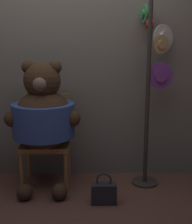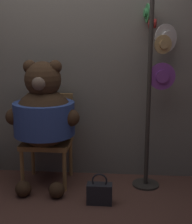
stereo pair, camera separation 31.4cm
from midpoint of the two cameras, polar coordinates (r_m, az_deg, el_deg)
name	(u,v)px [view 1 (the left image)]	position (r m, az deg, el deg)	size (l,w,h in m)	color
ground_plane	(61,200)	(3.14, -9.38, -15.71)	(14.00, 14.00, 0.00)	brown
wall_back	(64,68)	(3.46, -8.49, 7.89)	(8.00, 0.10, 2.41)	slate
chair	(47,136)	(3.37, -11.70, -4.30)	(0.50, 0.45, 0.94)	#9E703D
teddy_bear	(43,116)	(3.16, -12.42, -0.72)	(0.75, 0.66, 1.31)	#3D2819
hat_display_rack	(153,79)	(3.21, 7.57, 5.98)	(0.41, 0.42, 1.89)	#332D28
handbag_on_ground	(104,193)	(3.00, -1.66, -14.59)	(0.24, 0.11, 0.30)	#232328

